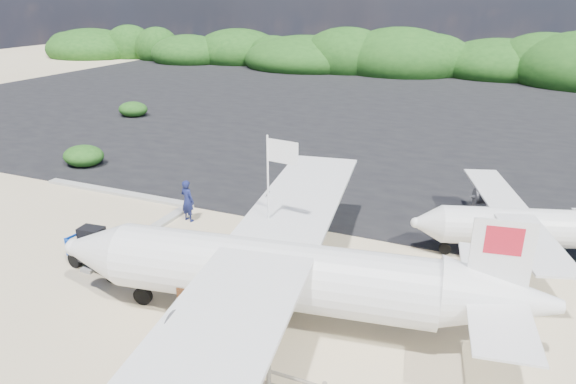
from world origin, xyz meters
name	(u,v)px	position (x,y,z in m)	size (l,w,h in m)	color
ground	(217,273)	(0.00, 0.00, 0.00)	(160.00, 160.00, 0.00)	beige
asphalt_apron	(392,113)	(0.00, 30.00, 0.00)	(90.00, 50.00, 0.04)	#B2B2B2
lagoon	(66,219)	(-9.00, 1.50, 0.00)	(9.00, 7.00, 0.40)	#B2B2B2
vegetation_band	(435,74)	(0.00, 55.00, 0.00)	(124.00, 8.00, 4.40)	#B2B2B2
baggage_cart	(106,268)	(-4.09, -1.34, 0.00)	(2.84, 1.62, 1.42)	blue
flagpole	(270,290)	(2.31, -0.31, 0.00)	(1.12, 0.47, 5.62)	white
signboard	(206,333)	(1.57, -3.31, 0.00)	(1.85, 0.17, 1.52)	#583319
crew_a	(187,201)	(-3.62, 3.60, 0.98)	(0.72, 0.47, 1.97)	#141B4C
crew_b	(288,210)	(0.81, 4.85, 0.77)	(0.75, 0.58, 1.54)	#141B4C
crew_c	(296,214)	(1.38, 4.34, 0.89)	(1.04, 0.43, 1.77)	#141B4C
aircraft_small	(277,92)	(-13.40, 35.12, 0.00)	(8.25, 8.25, 2.97)	#B2B2B2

